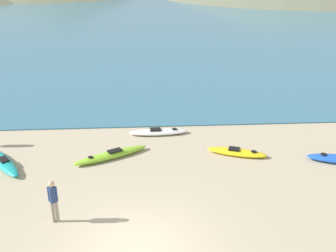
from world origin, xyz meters
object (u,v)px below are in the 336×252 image
kayak_on_sand_1 (158,132)px  person_near_foreground (53,199)px  kayak_on_sand_0 (3,162)px  kayak_on_sand_3 (111,155)px  kayak_on_sand_2 (237,152)px

kayak_on_sand_1 → person_near_foreground: (-3.63, -6.74, 0.76)m
kayak_on_sand_0 → kayak_on_sand_1: bearing=22.4°
kayak_on_sand_3 → person_near_foreground: size_ratio=2.13×
kayak_on_sand_2 → person_near_foreground: person_near_foreground is taller
kayak_on_sand_3 → person_near_foreground: (-1.50, -4.39, 0.74)m
kayak_on_sand_2 → kayak_on_sand_3: bearing=179.5°
person_near_foreground → kayak_on_sand_1: bearing=61.7°
kayak_on_sand_0 → kayak_on_sand_3: bearing=4.7°
kayak_on_sand_0 → kayak_on_sand_3: (4.47, 0.37, -0.02)m
kayak_on_sand_0 → person_near_foreground: bearing=-53.6°
kayak_on_sand_2 → kayak_on_sand_0: bearing=-178.1°
kayak_on_sand_0 → kayak_on_sand_2: 9.97m
kayak_on_sand_0 → kayak_on_sand_2: (9.97, 0.32, -0.03)m
kayak_on_sand_2 → person_near_foreground: size_ratio=1.76×
kayak_on_sand_0 → person_near_foreground: person_near_foreground is taller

